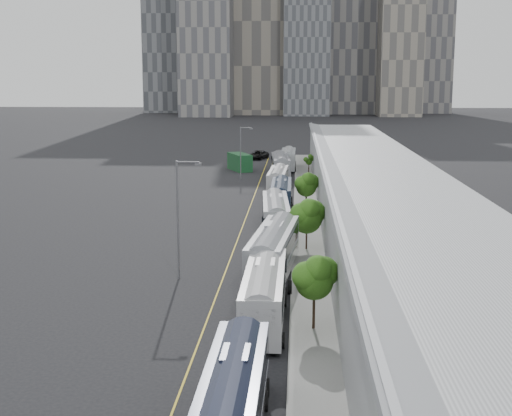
# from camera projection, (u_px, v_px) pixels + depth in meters

# --- Properties ---
(sidewalk) EXTENTS (10.00, 170.00, 0.12)m
(sidewalk) POSITION_uv_depth(u_px,v_px,m) (345.00, 250.00, 66.72)
(sidewalk) COLOR gray
(sidewalk) RESTS_ON ground
(lane_line) EXTENTS (0.12, 160.00, 0.02)m
(lane_line) POSITION_uv_depth(u_px,v_px,m) (234.00, 249.00, 67.33)
(lane_line) COLOR gold
(lane_line) RESTS_ON ground
(depot) EXTENTS (12.45, 160.40, 7.20)m
(depot) POSITION_uv_depth(u_px,v_px,m) (390.00, 215.00, 65.87)
(depot) COLOR gray
(depot) RESTS_ON ground
(skyline) EXTENTS (145.00, 64.00, 120.00)m
(skyline) POSITION_uv_depth(u_px,v_px,m) (283.00, 1.00, 322.75)
(skyline) COLOR slate
(skyline) RESTS_ON ground
(bus_1) EXTENTS (2.83, 12.68, 3.70)m
(bus_1) POSITION_uv_depth(u_px,v_px,m) (233.00, 410.00, 31.20)
(bus_1) COLOR black
(bus_1) RESTS_ON ground
(bus_2) EXTENTS (2.87, 12.87, 3.76)m
(bus_2) POSITION_uv_depth(u_px,v_px,m) (264.00, 299.00, 46.96)
(bus_2) COLOR #B2B2B4
(bus_2) RESTS_ON ground
(bus_3) EXTENTS (4.10, 14.08, 4.06)m
(bus_3) POSITION_uv_depth(u_px,v_px,m) (274.00, 255.00, 57.99)
(bus_3) COLOR gray
(bus_3) RESTS_ON ground
(bus_4) EXTENTS (3.33, 13.14, 3.80)m
(bus_4) POSITION_uv_depth(u_px,v_px,m) (276.00, 218.00, 74.03)
(bus_4) COLOR #9D9FA7
(bus_4) RESTS_ON ground
(bus_5) EXTENTS (2.73, 12.16, 3.55)m
(bus_5) POSITION_uv_depth(u_px,v_px,m) (281.00, 198.00, 87.51)
(bus_5) COLOR #151F31
(bus_5) RESTS_ON ground
(bus_6) EXTENTS (2.85, 12.08, 3.51)m
(bus_6) POSITION_uv_depth(u_px,v_px,m) (278.00, 182.00, 100.80)
(bus_6) COLOR #B8B8BA
(bus_6) RESTS_ON ground
(bus_7) EXTENTS (3.54, 13.23, 3.82)m
(bus_7) POSITION_uv_depth(u_px,v_px,m) (280.00, 168.00, 116.51)
(bus_7) COLOR gray
(bus_7) RESTS_ON ground
(bus_8) EXTENTS (2.77, 12.36, 3.61)m
(bus_8) POSITION_uv_depth(u_px,v_px,m) (288.00, 161.00, 127.11)
(bus_8) COLOR #B0B5BB
(bus_8) RESTS_ON ground
(tree_1) EXTENTS (2.49, 2.49, 4.90)m
(tree_1) POSITION_uv_depth(u_px,v_px,m) (314.00, 275.00, 45.05)
(tree_1) COLOR black
(tree_1) RESTS_ON ground
(tree_2) EXTENTS (2.94, 2.94, 4.99)m
(tree_2) POSITION_uv_depth(u_px,v_px,m) (307.00, 213.00, 66.46)
(tree_2) COLOR black
(tree_2) RESTS_ON ground
(tree_3) EXTENTS (2.54, 2.54, 4.59)m
(tree_3) POSITION_uv_depth(u_px,v_px,m) (306.00, 183.00, 87.09)
(tree_3) COLOR black
(tree_3) RESTS_ON ground
(tree_4) EXTENTS (1.07, 1.07, 3.37)m
(tree_4) POSITION_uv_depth(u_px,v_px,m) (309.00, 161.00, 115.64)
(tree_4) COLOR black
(tree_4) RESTS_ON ground
(street_lamp_near) EXTENTS (2.04, 0.22, 9.54)m
(street_lamp_near) POSITION_uv_depth(u_px,v_px,m) (180.00, 212.00, 56.56)
(street_lamp_near) COLOR #59595E
(street_lamp_near) RESTS_ON ground
(street_lamp_far) EXTENTS (2.04, 0.22, 8.37)m
(street_lamp_far) POSITION_uv_depth(u_px,v_px,m) (242.00, 149.00, 113.41)
(street_lamp_far) COLOR #59595E
(street_lamp_far) RESTS_ON ground
(shipping_container) EXTENTS (4.96, 7.14, 2.96)m
(shipping_container) POSITION_uv_depth(u_px,v_px,m) (240.00, 162.00, 125.41)
(shipping_container) COLOR #144220
(shipping_container) RESTS_ON ground
(suv) EXTENTS (4.55, 6.75, 1.72)m
(suv) POSITION_uv_depth(u_px,v_px,m) (258.00, 155.00, 143.11)
(suv) COLOR black
(suv) RESTS_ON ground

